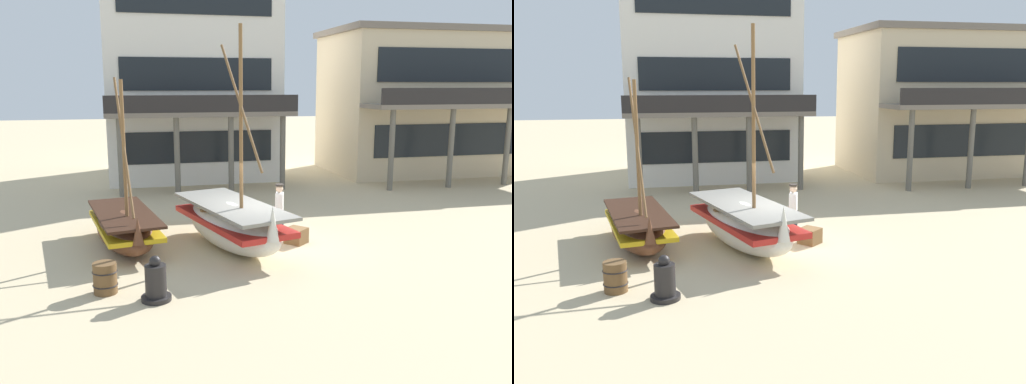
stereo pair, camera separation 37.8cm
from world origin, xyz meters
TOP-DOWN VIEW (x-y plane):
  - ground_plane at (0.00, 0.00)m, footprint 120.00×120.00m
  - fishing_boat_near_left at (-3.85, 0.90)m, footprint 2.19×4.31m
  - fishing_boat_centre_large at (-0.89, 0.11)m, footprint 2.88×4.91m
  - fisherman_by_hull at (0.62, 0.62)m, footprint 0.34×0.42m
  - capstan_winch at (-3.20, -3.21)m, footprint 0.65×0.65m
  - wooden_barrel at (-4.27, -2.54)m, footprint 0.56×0.56m
  - cargo_crate at (1.00, 0.13)m, footprint 0.77×0.77m
  - harbor_building_main at (-0.56, 12.87)m, footprint 8.31×8.35m
  - harbor_building_annex at (11.71, 11.60)m, footprint 10.48×8.25m

SIDE VIEW (x-z plane):
  - ground_plane at x=0.00m, z-range 0.00..0.00m
  - cargo_crate at x=1.00m, z-range 0.00..0.45m
  - wooden_barrel at x=-4.27m, z-range 0.00..0.70m
  - capstan_winch at x=-3.20m, z-range -0.10..0.89m
  - fishing_boat_near_left at x=-3.85m, z-range -1.80..2.95m
  - fishing_boat_centre_large at x=-0.89m, z-range -2.32..3.75m
  - fisherman_by_hull at x=0.62m, z-range -0.01..1.68m
  - harbor_building_annex at x=11.71m, z-range 0.01..7.31m
  - harbor_building_main at x=-0.56m, z-range -0.01..9.95m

